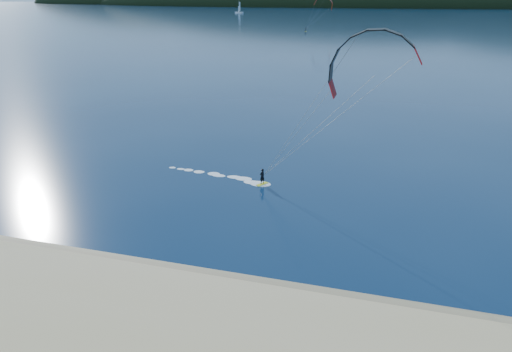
{
  "coord_description": "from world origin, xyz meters",
  "views": [
    {
      "loc": [
        10.89,
        -18.09,
        16.34
      ],
      "look_at": [
        2.87,
        10.0,
        5.0
      ],
      "focal_mm": 33.05,
      "sensor_mm": 36.0,
      "label": 1
    }
  ],
  "objects": [
    {
      "name": "kitesurfer_near",
      "position": [
        9.09,
        17.58,
        10.29
      ],
      "size": [
        23.65,
        5.92,
        14.69
      ],
      "color": "yellow",
      "rests_on": "ground"
    },
    {
      "name": "sailboat",
      "position": [
        -125.49,
        405.13,
        0.8
      ],
      "size": [
        7.76,
        4.89,
        10.86
      ],
      "color": "white",
      "rests_on": "ground"
    },
    {
      "name": "wet_sand",
      "position": [
        0.0,
        4.5,
        0.05
      ],
      "size": [
        220.0,
        2.5,
        0.1
      ],
      "color": "#8F7153",
      "rests_on": "ground"
    },
    {
      "name": "kitesurfer_far",
      "position": [
        -21.04,
        200.8,
        11.16
      ],
      "size": [
        13.1,
        6.65,
        14.75
      ],
      "color": "yellow",
      "rests_on": "ground"
    },
    {
      "name": "ground",
      "position": [
        0.0,
        0.0,
        0.0
      ],
      "size": [
        1800.0,
        1800.0,
        0.0
      ],
      "primitive_type": "plane",
      "color": "#081E3C",
      "rests_on": "ground"
    },
    {
      "name": "headland",
      "position": [
        0.63,
        745.28,
        0.0
      ],
      "size": [
        1200.0,
        310.0,
        140.0
      ],
      "color": "black",
      "rests_on": "ground"
    }
  ]
}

